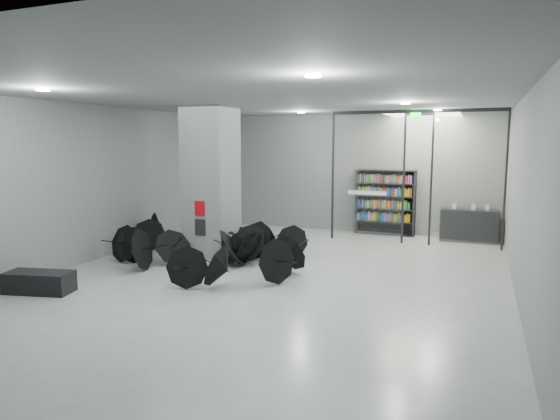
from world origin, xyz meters
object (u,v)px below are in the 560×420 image
at_px(column, 211,182).
at_px(bookshelf, 385,202).
at_px(bench, 39,282).
at_px(umbrella_cluster, 220,251).
at_px(shop_counter, 469,225).

height_order(column, bookshelf, column).
bearing_deg(bench, umbrella_cluster, 44.82).
relative_size(bench, shop_counter, 0.80).
relative_size(bench, bookshelf, 0.62).
distance_m(column, umbrella_cluster, 2.01).
relative_size(column, umbrella_cluster, 0.69).
bearing_deg(column, umbrella_cluster, -50.25).
height_order(column, bench, column).
xyz_separation_m(column, shop_counter, (6.47, 4.55, -1.50)).
distance_m(column, shop_counter, 8.05).
bearing_deg(bench, bookshelf, 46.29).
distance_m(bench, bookshelf, 10.67).
bearing_deg(shop_counter, column, -145.85).
bearing_deg(bench, shop_counter, 34.94).
distance_m(column, bench, 5.01).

